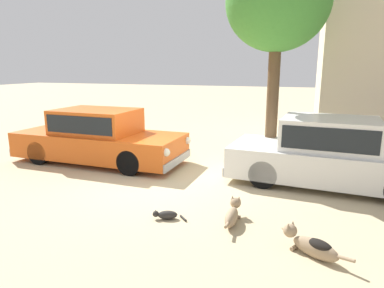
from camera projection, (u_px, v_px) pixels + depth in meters
name	position (u px, v px, depth m)	size (l,w,h in m)	color
ground_plane	(160.00, 181.00, 7.90)	(80.00, 80.00, 0.00)	tan
parked_sedan_nearest	(98.00, 136.00, 9.40)	(4.88, 1.90, 1.47)	#D15619
parked_sedan_second	(330.00, 152.00, 7.56)	(4.62, 2.16, 1.51)	silver
stray_dog_spotted	(232.00, 214.00, 5.77)	(0.22, 1.00, 0.38)	#997F60
stray_dog_tan	(311.00, 244.00, 4.76)	(1.00, 0.63, 0.39)	#997F60
stray_cat	(166.00, 215.00, 5.93)	(0.60, 0.30, 0.16)	#2D2B28
acacia_tree_left	(278.00, 3.00, 8.07)	(2.49, 2.24, 5.31)	brown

